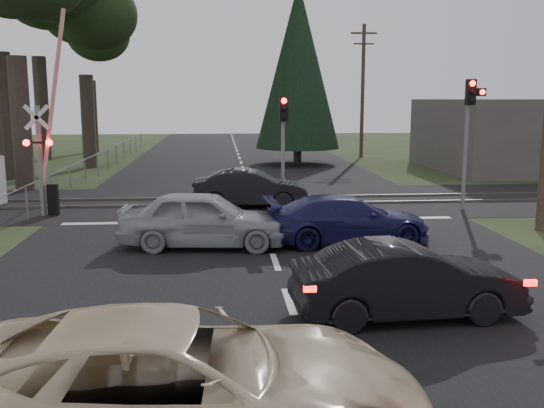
{
  "coord_description": "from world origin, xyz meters",
  "views": [
    {
      "loc": [
        -1.34,
        -11.56,
        4.02
      ],
      "look_at": [
        0.0,
        4.0,
        1.3
      ],
      "focal_mm": 40.0,
      "sensor_mm": 36.0,
      "label": 1
    }
  ],
  "objects": [
    {
      "name": "ground",
      "position": [
        0.0,
        0.0,
        0.0
      ],
      "size": [
        120.0,
        120.0,
        0.0
      ],
      "primitive_type": "plane",
      "color": "#243216",
      "rests_on": "ground"
    },
    {
      "name": "rail_near",
      "position": [
        0.0,
        11.2,
        0.05
      ],
      "size": [
        120.0,
        0.12,
        0.1
      ],
      "primitive_type": "cube",
      "color": "#59544C",
      "rests_on": "ground"
    },
    {
      "name": "stop_line",
      "position": [
        0.0,
        8.2,
        0.01
      ],
      "size": [
        13.0,
        0.35,
        0.0
      ],
      "primitive_type": "cube",
      "color": "silver",
      "rests_on": "ground"
    },
    {
      "name": "euc_tree_e",
      "position": [
        -11.0,
        36.0,
        9.51
      ],
      "size": [
        6.0,
        6.0,
        13.2
      ],
      "color": "#473D33",
      "rests_on": "ground"
    },
    {
      "name": "silver_car",
      "position": [
        -1.8,
        4.75,
        0.78
      ],
      "size": [
        4.73,
        2.28,
        1.56
      ],
      "primitive_type": "imported",
      "rotation": [
        0.0,
        0.0,
        1.47
      ],
      "color": "#979B9F",
      "rests_on": "ground"
    },
    {
      "name": "crossing_signal",
      "position": [
        -7.27,
        9.79,
        2.06
      ],
      "size": [
        1.62,
        0.38,
        6.96
      ],
      "color": "slate",
      "rests_on": "ground"
    },
    {
      "name": "utility_pole_mid",
      "position": [
        8.5,
        30.0,
        4.73
      ],
      "size": [
        1.8,
        0.26,
        9.0
      ],
      "color": "#4C3D2D",
      "rests_on": "ground"
    },
    {
      "name": "blue_sedan",
      "position": [
        2.2,
        4.89,
        0.67
      ],
      "size": [
        4.75,
        2.21,
        1.34
      ],
      "primitive_type": "imported",
      "rotation": [
        0.0,
        0.0,
        1.64
      ],
      "color": "#181948",
      "rests_on": "ground"
    },
    {
      "name": "conifer_tree",
      "position": [
        3.5,
        26.0,
        5.99
      ],
      "size": [
        5.2,
        5.2,
        11.0
      ],
      "color": "#473D33",
      "rests_on": "ground"
    },
    {
      "name": "euc_tree_c",
      "position": [
        -9.0,
        25.0,
        9.51
      ],
      "size": [
        6.0,
        6.0,
        13.2
      ],
      "color": "#473D33",
      "rests_on": "ground"
    },
    {
      "name": "rail_far",
      "position": [
        0.0,
        12.8,
        0.05
      ],
      "size": [
        120.0,
        0.12,
        0.1
      ],
      "primitive_type": "cube",
      "color": "#59544C",
      "rests_on": "ground"
    },
    {
      "name": "dark_car_far",
      "position": [
        -0.2,
        10.86,
        0.7
      ],
      "size": [
        4.4,
        1.89,
        1.41
      ],
      "primitive_type": "imported",
      "rotation": [
        0.0,
        0.0,
        1.47
      ],
      "color": "black",
      "rests_on": "ground"
    },
    {
      "name": "cream_coupe",
      "position": [
        -1.87,
        -5.1,
        0.8
      ],
      "size": [
        5.92,
        2.97,
        1.61
      ],
      "primitive_type": "imported",
      "rotation": [
        0.0,
        0.0,
        1.52
      ],
      "color": "beige",
      "rests_on": "ground"
    },
    {
      "name": "rail_corridor",
      "position": [
        0.0,
        12.0,
        0.01
      ],
      "size": [
        120.0,
        8.0,
        0.01
      ],
      "primitive_type": "cube",
      "color": "black",
      "rests_on": "ground"
    },
    {
      "name": "fence_left",
      "position": [
        -7.8,
        22.5,
        0.0
      ],
      "size": [
        0.1,
        36.0,
        1.2
      ],
      "primitive_type": null,
      "color": "slate",
      "rests_on": "ground"
    },
    {
      "name": "road",
      "position": [
        0.0,
        10.0,
        0.01
      ],
      "size": [
        14.0,
        100.0,
        0.01
      ],
      "primitive_type": "cube",
      "color": "black",
      "rests_on": "ground"
    },
    {
      "name": "dark_hatchback",
      "position": [
        2.07,
        -1.05,
        0.7
      ],
      "size": [
        4.31,
        1.76,
        1.39
      ],
      "primitive_type": "imported",
      "rotation": [
        0.0,
        0.0,
        1.64
      ],
      "color": "black",
      "rests_on": "ground"
    },
    {
      "name": "traffic_signal_right",
      "position": [
        7.55,
        9.47,
        3.31
      ],
      "size": [
        0.68,
        0.48,
        4.7
      ],
      "color": "slate",
      "rests_on": "ground"
    },
    {
      "name": "utility_pole_far",
      "position": [
        8.5,
        55.0,
        4.73
      ],
      "size": [
        1.8,
        0.26,
        9.0
      ],
      "color": "#4C3D2D",
      "rests_on": "ground"
    },
    {
      "name": "traffic_signal_center",
      "position": [
        1.0,
        10.68,
        2.81
      ],
      "size": [
        0.32,
        0.48,
        4.1
      ],
      "color": "slate",
      "rests_on": "ground"
    }
  ]
}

